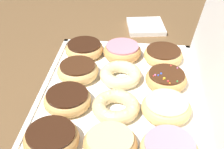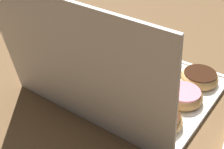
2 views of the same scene
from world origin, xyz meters
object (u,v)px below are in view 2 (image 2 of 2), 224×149
object	(u,v)px
sprinkle_donut_9	(121,102)
coffee_mug	(44,23)
chocolate_frosted_donut_2	(134,54)
glazed_ring_donut_10	(90,87)
chocolate_frosted_donut_3	(106,43)
chocolate_frosted_donut_0	(200,77)
chocolate_frosted_donut_8	(161,119)
chocolate_frosted_donut_1	(165,65)
glazed_ring_donut_7	(84,58)
donut_box	(128,82)
pink_frosted_donut_4	(183,96)
pink_frosted_donut_11	(59,73)
cruller_donut_6	(111,69)
cruller_donut_5	(146,83)

from	to	relation	value
sprinkle_donut_9	coffee_mug	distance (m)	0.54
chocolate_frosted_donut_2	glazed_ring_donut_10	world-z (taller)	same
chocolate_frosted_donut_3	glazed_ring_donut_10	bearing A→B (deg)	116.98
chocolate_frosted_donut_2	chocolate_frosted_donut_3	size ratio (longest dim) A/B	0.98
chocolate_frosted_donut_0	chocolate_frosted_donut_8	xyz separation A→B (m)	(0.01, 0.24, -0.00)
sprinkle_donut_9	glazed_ring_donut_10	bearing A→B (deg)	-1.74
chocolate_frosted_donut_0	chocolate_frosted_donut_1	xyz separation A→B (m)	(0.12, 0.00, 0.00)
chocolate_frosted_donut_3	glazed_ring_donut_7	distance (m)	0.12
donut_box	chocolate_frosted_donut_1	world-z (taller)	chocolate_frosted_donut_1
chocolate_frosted_donut_1	pink_frosted_donut_4	distance (m)	0.16
coffee_mug	sprinkle_donut_9	bearing A→B (deg)	158.80
chocolate_frosted_donut_8	chocolate_frosted_donut_3	bearing A→B (deg)	-33.72
sprinkle_donut_9	pink_frosted_donut_11	xyz separation A→B (m)	(0.24, -0.00, 0.00)
pink_frosted_donut_4	glazed_ring_donut_10	bearing A→B (deg)	26.93
chocolate_frosted_donut_8	sprinkle_donut_9	bearing A→B (deg)	2.12
cruller_donut_6	coffee_mug	bearing A→B (deg)	-11.35
glazed_ring_donut_7	donut_box	bearing A→B (deg)	-179.41
chocolate_frosted_donut_8	pink_frosted_donut_4	bearing A→B (deg)	-92.57
glazed_ring_donut_7	chocolate_frosted_donut_8	distance (m)	0.37
chocolate_frosted_donut_0	glazed_ring_donut_10	bearing A→B (deg)	44.39
coffee_mug	donut_box	bearing A→B (deg)	170.58
glazed_ring_donut_7	cruller_donut_6	bearing A→B (deg)	179.78
chocolate_frosted_donut_2	sprinkle_donut_9	world-z (taller)	sprinkle_donut_9
chocolate_frosted_donut_0	glazed_ring_donut_7	xyz separation A→B (m)	(0.36, 0.12, -0.00)
chocolate_frosted_donut_1	glazed_ring_donut_10	size ratio (longest dim) A/B	0.96
chocolate_frosted_donut_3	coffee_mug	world-z (taller)	coffee_mug
chocolate_frosted_donut_8	coffee_mug	xyz separation A→B (m)	(0.62, -0.19, 0.03)
chocolate_frosted_donut_3	glazed_ring_donut_10	distance (m)	0.27
cruller_donut_6	chocolate_frosted_donut_2	bearing A→B (deg)	-95.38
donut_box	glazed_ring_donut_7	size ratio (longest dim) A/B	4.65
chocolate_frosted_donut_2	chocolate_frosted_donut_0	bearing A→B (deg)	-179.23
cruller_donut_5	chocolate_frosted_donut_8	xyz separation A→B (m)	(-0.11, 0.12, 0.00)
chocolate_frosted_donut_3	chocolate_frosted_donut_8	xyz separation A→B (m)	(-0.36, 0.24, -0.00)
donut_box	chocolate_frosted_donut_3	bearing A→B (deg)	-34.23
pink_frosted_donut_4	chocolate_frosted_donut_8	xyz separation A→B (m)	(0.01, 0.12, -0.00)
cruller_donut_6	chocolate_frosted_donut_3	bearing A→B (deg)	-47.52
chocolate_frosted_donut_2	cruller_donut_5	size ratio (longest dim) A/B	1.02
donut_box	chocolate_frosted_donut_3	xyz separation A→B (m)	(0.18, -0.12, 0.02)
chocolate_frosted_donut_2	chocolate_frosted_donut_3	bearing A→B (deg)	-2.34
pink_frosted_donut_11	chocolate_frosted_donut_1	bearing A→B (deg)	-136.62
glazed_ring_donut_7	coffee_mug	distance (m)	0.28
chocolate_frosted_donut_2	donut_box	bearing A→B (deg)	114.89
donut_box	coffee_mug	xyz separation A→B (m)	(0.45, -0.07, 0.05)
chocolate_frosted_donut_3	pink_frosted_donut_4	bearing A→B (deg)	162.08
glazed_ring_donut_10	chocolate_frosted_donut_1	bearing A→B (deg)	-117.83
chocolate_frosted_donut_3	sprinkle_donut_9	xyz separation A→B (m)	(-0.24, 0.24, 0.00)
cruller_donut_6	pink_frosted_donut_11	distance (m)	0.17
chocolate_frosted_donut_1	glazed_ring_donut_7	world-z (taller)	chocolate_frosted_donut_1
pink_frosted_donut_4	sprinkle_donut_9	distance (m)	0.18
chocolate_frosted_donut_2	cruller_donut_6	bearing A→B (deg)	84.62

